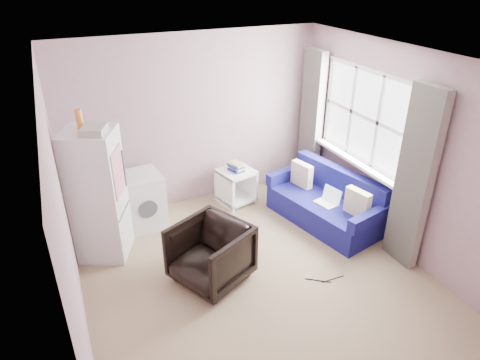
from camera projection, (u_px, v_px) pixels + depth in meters
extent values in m
cube|color=#9D8666|center=(257.00, 278.00, 5.02)|extent=(3.80, 4.20, 0.02)
cube|color=silver|center=(262.00, 61.00, 3.87)|extent=(3.80, 4.20, 0.02)
cube|color=#A7848E|center=(194.00, 121.00, 6.16)|extent=(3.80, 0.02, 2.50)
cube|color=#A7848E|center=(405.00, 324.00, 2.73)|extent=(3.80, 0.02, 2.50)
cube|color=#A7848E|center=(64.00, 225.00, 3.75)|extent=(0.02, 4.20, 2.50)
cube|color=#A7848E|center=(401.00, 154.00, 5.13)|extent=(0.02, 4.20, 2.50)
cube|color=white|center=(365.00, 117.00, 5.58)|extent=(0.01, 1.60, 1.20)
imported|color=black|center=(210.00, 251.00, 4.82)|extent=(0.98, 1.00, 0.79)
cube|color=silver|center=(98.00, 196.00, 5.09)|extent=(0.74, 0.74, 1.65)
cube|color=#47444B|center=(124.00, 211.00, 5.19)|extent=(0.22, 0.49, 0.02)
cube|color=#47444B|center=(124.00, 168.00, 5.16)|extent=(0.03, 0.03, 0.47)
cube|color=silver|center=(118.00, 172.00, 4.92)|extent=(0.16, 0.36, 0.56)
cylinder|color=orange|center=(80.00, 119.00, 4.70)|extent=(0.10, 0.10, 0.23)
cube|color=#A3A49A|center=(94.00, 130.00, 4.61)|extent=(0.34, 0.36, 0.08)
cube|color=silver|center=(142.00, 200.00, 5.86)|extent=(0.59, 0.59, 0.77)
cube|color=#47444B|center=(139.00, 177.00, 5.68)|extent=(0.55, 0.53, 0.05)
cylinder|color=#47444B|center=(148.00, 209.00, 5.64)|extent=(0.26, 0.04, 0.26)
cube|color=white|center=(236.00, 172.00, 6.38)|extent=(0.58, 0.58, 0.04)
cube|color=white|center=(236.00, 198.00, 6.58)|extent=(0.58, 0.58, 0.04)
cube|color=white|center=(224.00, 190.00, 6.37)|extent=(0.15, 0.48, 0.53)
cube|color=white|center=(247.00, 182.00, 6.60)|extent=(0.15, 0.48, 0.53)
cube|color=navy|center=(236.00, 170.00, 6.36)|extent=(0.21, 0.26, 0.03)
cube|color=#C7C484|center=(237.00, 167.00, 6.35)|extent=(0.22, 0.27, 0.03)
cube|color=navy|center=(235.00, 166.00, 6.33)|extent=(0.19, 0.26, 0.03)
cube|color=#C7C484|center=(237.00, 164.00, 6.32)|extent=(0.23, 0.27, 0.03)
cube|color=navy|center=(323.00, 211.00, 6.02)|extent=(1.09, 1.72, 0.35)
cube|color=navy|center=(340.00, 181.00, 6.01)|extent=(0.51, 1.59, 0.39)
cube|color=navy|center=(371.00, 218.00, 5.35)|extent=(0.76, 0.29, 0.18)
cube|color=navy|center=(287.00, 174.00, 6.45)|extent=(0.76, 0.29, 0.18)
cube|color=#FEF1C0|center=(358.00, 203.00, 5.52)|extent=(0.18, 0.37, 0.35)
cube|color=#FEF1C0|center=(302.00, 174.00, 6.25)|extent=(0.18, 0.37, 0.35)
cube|color=white|center=(326.00, 203.00, 5.83)|extent=(0.26, 0.33, 0.02)
cube|color=silver|center=(332.00, 194.00, 5.85)|extent=(0.12, 0.30, 0.19)
cube|color=white|center=(355.00, 161.00, 5.84)|extent=(0.14, 1.70, 0.04)
cube|color=white|center=(358.00, 159.00, 5.85)|extent=(0.02, 1.68, 0.05)
cube|color=white|center=(364.00, 117.00, 5.57)|extent=(0.02, 1.68, 0.05)
cube|color=white|center=(371.00, 71.00, 5.30)|extent=(0.02, 1.68, 0.05)
cube|color=white|center=(409.00, 137.00, 4.92)|extent=(0.02, 0.05, 1.20)
cube|color=white|center=(378.00, 123.00, 5.36)|extent=(0.02, 0.05, 1.20)
cube|color=white|center=(352.00, 111.00, 5.79)|extent=(0.02, 0.05, 1.20)
cube|color=white|center=(329.00, 100.00, 6.22)|extent=(0.02, 0.05, 1.20)
cube|color=beige|center=(414.00, 180.00, 4.85)|extent=(0.12, 0.46, 2.18)
cube|color=beige|center=(311.00, 121.00, 6.60)|extent=(0.12, 0.46, 2.18)
cylinder|color=black|center=(333.00, 279.00, 4.99)|extent=(0.30, 0.02, 0.01)
cylinder|color=black|center=(318.00, 280.00, 4.97)|extent=(0.25, 0.18, 0.01)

